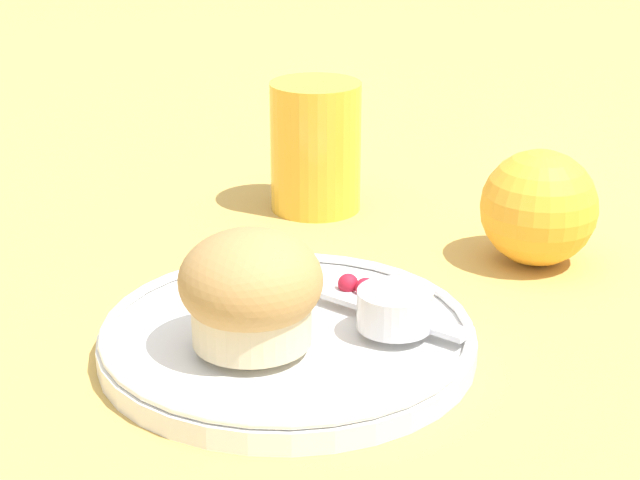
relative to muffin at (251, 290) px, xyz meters
name	(u,v)px	position (x,y,z in m)	size (l,w,h in m)	color
ground_plane	(280,358)	(0.01, 0.02, -0.05)	(3.00, 3.00, 0.00)	tan
plate	(293,339)	(0.01, 0.03, -0.04)	(0.23, 0.23, 0.02)	white
muffin	(251,290)	(0.00, 0.00, 0.00)	(0.08, 0.08, 0.07)	beige
cream_ramekin	(395,307)	(0.06, 0.06, -0.02)	(0.05, 0.05, 0.02)	silver
berry_pair	(357,286)	(0.02, 0.09, -0.03)	(0.03, 0.01, 0.01)	#B7192D
butter_knife	(341,296)	(0.02, 0.08, -0.03)	(0.19, 0.04, 0.00)	silver
orange_fruit	(539,208)	(0.08, 0.24, -0.01)	(0.09, 0.09, 0.09)	#F4A82D
juice_glass	(316,147)	(-0.11, 0.26, 0.00)	(0.07, 0.07, 0.11)	gold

